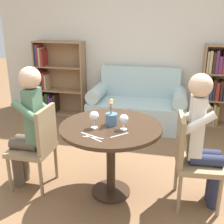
# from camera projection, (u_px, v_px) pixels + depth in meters

# --- Properties ---
(ground_plane) EXTENTS (16.00, 16.00, 0.00)m
(ground_plane) POSITION_uv_depth(u_px,v_px,m) (111.00, 192.00, 2.95)
(ground_plane) COLOR brown
(back_wall) EXTENTS (5.20, 0.05, 2.70)m
(back_wall) POSITION_uv_depth(u_px,v_px,m) (143.00, 40.00, 4.70)
(back_wall) COLOR beige
(back_wall) RESTS_ON ground_plane
(round_table) EXTENTS (0.99, 0.99, 0.76)m
(round_table) POSITION_uv_depth(u_px,v_px,m) (111.00, 139.00, 2.74)
(round_table) COLOR #382619
(round_table) RESTS_ON ground_plane
(couch) EXTENTS (1.56, 0.80, 0.92)m
(couch) POSITION_uv_depth(u_px,v_px,m) (138.00, 107.00, 4.65)
(couch) COLOR #A8C1C1
(couch) RESTS_ON ground_plane
(bookshelf_left) EXTENTS (0.89, 0.28, 1.32)m
(bookshelf_left) POSITION_uv_depth(u_px,v_px,m) (55.00, 81.00, 5.13)
(bookshelf_left) COLOR #93704C
(bookshelf_left) RESTS_ON ground_plane
(bookshelf_right) EXTENTS (0.89, 0.28, 1.32)m
(bookshelf_right) POSITION_uv_depth(u_px,v_px,m) (222.00, 87.00, 4.50)
(bookshelf_right) COLOR #93704C
(bookshelf_right) RESTS_ON ground_plane
(chair_left) EXTENTS (0.43, 0.43, 0.90)m
(chair_left) POSITION_uv_depth(u_px,v_px,m) (37.00, 144.00, 2.91)
(chair_left) COLOR #937A56
(chair_left) RESTS_ON ground_plane
(chair_right) EXTENTS (0.45, 0.45, 0.90)m
(chair_right) POSITION_uv_depth(u_px,v_px,m) (192.00, 157.00, 2.65)
(chair_right) COLOR #937A56
(chair_right) RESTS_ON ground_plane
(person_left) EXTENTS (0.42, 0.34, 1.30)m
(person_left) POSITION_uv_depth(u_px,v_px,m) (28.00, 125.00, 2.86)
(person_left) COLOR brown
(person_left) RESTS_ON ground_plane
(person_right) EXTENTS (0.44, 0.36, 1.30)m
(person_right) POSITION_uv_depth(u_px,v_px,m) (203.00, 138.00, 2.57)
(person_right) COLOR #282D47
(person_right) RESTS_ON ground_plane
(wine_glass_left) EXTENTS (0.09, 0.09, 0.16)m
(wine_glass_left) POSITION_uv_depth(u_px,v_px,m) (94.00, 116.00, 2.60)
(wine_glass_left) COLOR white
(wine_glass_left) RESTS_ON round_table
(wine_glass_right) EXTENTS (0.09, 0.09, 0.15)m
(wine_glass_right) POSITION_uv_depth(u_px,v_px,m) (124.00, 119.00, 2.57)
(wine_glass_right) COLOR white
(wine_glass_right) RESTS_ON round_table
(flower_vase) EXTENTS (0.12, 0.12, 0.26)m
(flower_vase) POSITION_uv_depth(u_px,v_px,m) (112.00, 117.00, 2.69)
(flower_vase) COLOR slate
(flower_vase) RESTS_ON round_table
(knife_left_setting) EXTENTS (0.14, 0.14, 0.00)m
(knife_left_setting) POSITION_uv_depth(u_px,v_px,m) (119.00, 135.00, 2.48)
(knife_left_setting) COLOR silver
(knife_left_setting) RESTS_ON round_table
(fork_left_setting) EXTENTS (0.17, 0.10, 0.00)m
(fork_left_setting) POSITION_uv_depth(u_px,v_px,m) (94.00, 139.00, 2.41)
(fork_left_setting) COLOR silver
(fork_left_setting) RESTS_ON round_table
(knife_right_setting) EXTENTS (0.19, 0.02, 0.00)m
(knife_right_setting) POSITION_uv_depth(u_px,v_px,m) (93.00, 137.00, 2.43)
(knife_right_setting) COLOR silver
(knife_right_setting) RESTS_ON round_table
(fork_right_setting) EXTENTS (0.18, 0.08, 0.00)m
(fork_right_setting) POSITION_uv_depth(u_px,v_px,m) (89.00, 135.00, 2.48)
(fork_right_setting) COLOR silver
(fork_right_setting) RESTS_ON round_table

